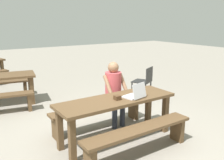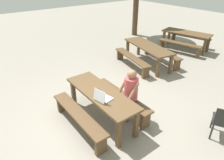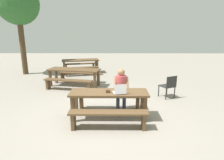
# 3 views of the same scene
# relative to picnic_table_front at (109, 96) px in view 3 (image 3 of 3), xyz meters

# --- Properties ---
(ground_plane) EXTENTS (30.00, 30.00, 0.00)m
(ground_plane) POSITION_rel_picnic_table_front_xyz_m (0.00, 0.00, -0.62)
(ground_plane) COLOR gray
(picnic_table_front) EXTENTS (2.03, 0.65, 0.74)m
(picnic_table_front) POSITION_rel_picnic_table_front_xyz_m (0.00, 0.00, 0.00)
(picnic_table_front) COLOR brown
(picnic_table_front) RESTS_ON ground
(bench_near) EXTENTS (1.87, 0.30, 0.44)m
(bench_near) POSITION_rel_picnic_table_front_xyz_m (0.00, -0.59, -0.28)
(bench_near) COLOR brown
(bench_near) RESTS_ON ground
(bench_far) EXTENTS (1.87, 0.30, 0.44)m
(bench_far) POSITION_rel_picnic_table_front_xyz_m (0.00, 0.59, -0.28)
(bench_far) COLOR brown
(bench_far) RESTS_ON ground
(laptop) EXTENTS (0.35, 0.35, 0.26)m
(laptop) POSITION_rel_picnic_table_front_xyz_m (0.27, -0.14, 0.18)
(laptop) COLOR silver
(laptop) RESTS_ON picnic_table_front
(small_pouch) EXTENTS (0.10, 0.09, 0.07)m
(small_pouch) POSITION_rel_picnic_table_front_xyz_m (-0.02, -0.06, 0.15)
(small_pouch) COLOR #4C331E
(small_pouch) RESTS_ON picnic_table_front
(person_seated) EXTENTS (0.42, 0.41, 1.23)m
(person_seated) POSITION_rel_picnic_table_front_xyz_m (0.34, 0.55, 0.10)
(person_seated) COLOR #333847
(person_seated) RESTS_ON ground
(plastic_chair) EXTENTS (0.59, 0.59, 0.80)m
(plastic_chair) POSITION_rel_picnic_table_front_xyz_m (2.01, 1.60, -0.19)
(plastic_chair) COLOR #262626
(plastic_chair) RESTS_ON ground
(picnic_table_mid) EXTENTS (2.08, 1.19, 0.74)m
(picnic_table_mid) POSITION_rel_picnic_table_front_xyz_m (-1.68, 5.56, 0.01)
(picnic_table_mid) COLOR brown
(picnic_table_mid) RESTS_ON ground
(bench_mid_south) EXTENTS (1.78, 0.71, 0.44)m
(bench_mid_south) POSITION_rel_picnic_table_front_xyz_m (-1.53, 4.96, -0.28)
(bench_mid_south) COLOR brown
(bench_mid_south) RESTS_ON ground
(bench_mid_north) EXTENTS (1.78, 0.71, 0.44)m
(bench_mid_north) POSITION_rel_picnic_table_front_xyz_m (-1.83, 6.15, -0.28)
(bench_mid_north) COLOR brown
(bench_mid_north) RESTS_ON ground
(picnic_table_rear) EXTENTS (2.23, 1.11, 0.72)m
(picnic_table_rear) POSITION_rel_picnic_table_front_xyz_m (-1.53, 3.07, -0.00)
(picnic_table_rear) COLOR brown
(picnic_table_rear) RESTS_ON ground
(bench_rear_south) EXTENTS (1.94, 0.66, 0.43)m
(bench_rear_south) POSITION_rel_picnic_table_front_xyz_m (-1.65, 2.43, -0.29)
(bench_rear_south) COLOR brown
(bench_rear_south) RESTS_ON ground
(bench_rear_north) EXTENTS (1.94, 0.66, 0.43)m
(bench_rear_north) POSITION_rel_picnic_table_front_xyz_m (-1.40, 3.71, -0.29)
(bench_rear_north) COLOR brown
(bench_rear_north) RESTS_ON ground
(tree_left) EXTENTS (2.08, 2.08, 4.61)m
(tree_left) POSITION_rel_picnic_table_front_xyz_m (-4.63, 5.32, 2.90)
(tree_left) COLOR #4C3823
(tree_left) RESTS_ON ground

